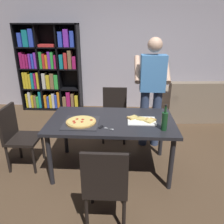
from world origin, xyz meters
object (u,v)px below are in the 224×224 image
person_serving_pizza (152,87)px  kitchen_scissors (104,128)px  chair_near_camera (106,182)px  chair_far_side (114,111)px  wine_bottle (164,121)px  dining_table (111,125)px  pepperoni_pizza_on_tray (81,122)px  chair_left_end (17,133)px  couch (204,104)px  bookshelf (49,70)px

person_serving_pizza → kitchen_scissors: (-0.67, -0.98, -0.24)m
chair_near_camera → kitchen_scissors: 0.74m
chair_far_side → wine_bottle: (0.64, -1.21, 0.36)m
dining_table → pepperoni_pizza_on_tray: pepperoni_pizza_on_tray is taller
chair_left_end → kitchen_scissors: 1.28m
pepperoni_pizza_on_tray → couch: bearing=42.8°
chair_near_camera → person_serving_pizza: person_serving_pizza is taller
kitchen_scissors → chair_left_end: bearing=168.4°
person_serving_pizza → wine_bottle: 1.00m
chair_near_camera → person_serving_pizza: 1.84m
chair_far_side → wine_bottle: wine_bottle is taller
person_serving_pizza → chair_left_end: bearing=-159.1°
chair_near_camera → chair_far_side: same height
wine_bottle → chair_left_end: bearing=172.3°
dining_table → chair_left_end: chair_left_end is taller
dining_table → wine_bottle: bearing=-22.5°
bookshelf → person_serving_pizza: bearing=-37.1°
dining_table → chair_far_side: 0.96m
dining_table → kitchen_scissors: 0.28m
chair_left_end → person_serving_pizza: person_serving_pizza is taller
wine_bottle → dining_table: bearing=157.5°
chair_far_side → bookshelf: (-1.58, 1.42, 0.41)m
chair_near_camera → chair_left_end: 1.61m
dining_table → pepperoni_pizza_on_tray: size_ratio=3.73×
chair_far_side → couch: 2.18m
chair_near_camera → couch: bearing=57.0°
dining_table → person_serving_pizza: bearing=50.7°
chair_left_end → person_serving_pizza: size_ratio=0.51×
chair_left_end → wine_bottle: bearing=-7.7°
chair_near_camera → person_serving_pizza: bearing=70.4°
chair_far_side → wine_bottle: bearing=-62.3°
kitchen_scissors → couch: bearing=48.5°
chair_left_end → person_serving_pizza: (1.90, 0.73, 0.49)m
person_serving_pizza → dining_table: bearing=-129.3°
chair_far_side → dining_table: bearing=-90.0°
bookshelf → pepperoni_pizza_on_tray: 2.78m
chair_far_side → chair_left_end: 1.61m
couch → pepperoni_pizza_on_tray: size_ratio=4.00×
chair_far_side → kitchen_scissors: 1.23m
chair_far_side → kitchen_scissors: (-0.08, -1.20, 0.24)m
chair_near_camera → couch: size_ratio=0.51×
couch → pepperoni_pizza_on_tray: (-2.28, -2.12, 0.46)m
kitchen_scissors → pepperoni_pizza_on_tray: bearing=157.4°
chair_left_end → chair_near_camera: bearing=-35.9°
chair_left_end → pepperoni_pizza_on_tray: 0.97m
chair_far_side → pepperoni_pizza_on_tray: (-0.38, -1.07, 0.25)m
chair_left_end → couch: 3.78m
chair_near_camera → wine_bottle: (0.64, 0.68, 0.36)m
bookshelf → person_serving_pizza: 2.73m
chair_near_camera → couch: chair_near_camera is taller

